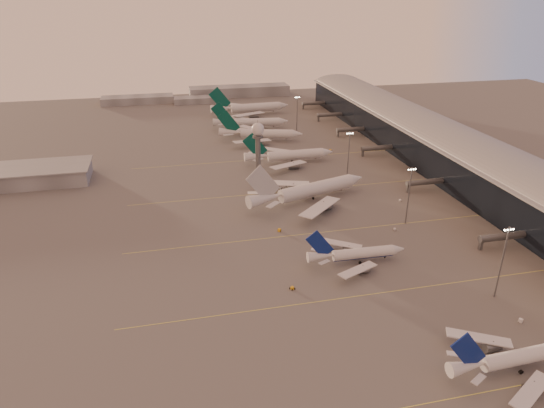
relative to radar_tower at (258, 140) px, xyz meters
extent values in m
plane|color=#555252|center=(-5.00, -120.00, -20.95)|extent=(700.00, 700.00, 0.00)
cube|color=#D5CD4B|center=(25.00, -155.00, -20.94)|extent=(180.00, 0.25, 0.02)
cube|color=#D5CD4B|center=(25.00, -110.00, -20.94)|extent=(180.00, 0.25, 0.02)
cube|color=#D5CD4B|center=(25.00, -65.00, -20.94)|extent=(180.00, 0.25, 0.02)
cube|color=#D5CD4B|center=(25.00, -20.00, -20.94)|extent=(180.00, 0.25, 0.02)
cube|color=#D5CD4B|center=(25.00, 30.00, -20.94)|extent=(180.00, 0.25, 0.02)
cube|color=black|center=(103.00, -10.00, -11.95)|extent=(36.00, 360.00, 18.00)
cylinder|color=gray|center=(103.00, -10.00, -2.95)|extent=(10.08, 360.00, 10.08)
cube|color=gray|center=(103.00, -10.00, -2.75)|extent=(40.00, 362.00, 0.80)
cylinder|color=#53565A|center=(77.00, -92.00, -16.45)|extent=(22.00, 2.80, 2.80)
cube|color=#53565A|center=(67.00, -92.00, -18.75)|extent=(1.20, 1.20, 4.40)
cylinder|color=#53565A|center=(77.00, -34.00, -16.45)|extent=(22.00, 2.80, 2.80)
cube|color=#53565A|center=(67.00, -34.00, -18.75)|extent=(1.20, 1.20, 4.40)
cylinder|color=#53565A|center=(77.00, 22.00, -16.45)|extent=(22.00, 2.80, 2.80)
cube|color=#53565A|center=(67.00, 22.00, -18.75)|extent=(1.20, 1.20, 4.40)
cylinder|color=#53565A|center=(77.00, 64.00, -16.45)|extent=(22.00, 2.80, 2.80)
cube|color=#53565A|center=(67.00, 64.00, -18.75)|extent=(1.20, 1.20, 4.40)
cylinder|color=#53565A|center=(77.00, 106.00, -16.45)|extent=(22.00, 2.80, 2.80)
cube|color=#53565A|center=(67.00, 106.00, -18.75)|extent=(1.20, 1.20, 4.40)
cylinder|color=#53565A|center=(77.00, 146.00, -16.45)|extent=(22.00, 2.80, 2.80)
cube|color=#53565A|center=(67.00, 146.00, -18.75)|extent=(1.20, 1.20, 4.40)
cube|color=slate|center=(-125.00, 20.00, -16.95)|extent=(80.00, 25.00, 8.00)
cube|color=gray|center=(-125.00, 20.00, -12.75)|extent=(82.00, 27.00, 0.60)
cylinder|color=#53565A|center=(0.00, 0.00, -9.95)|extent=(2.60, 2.60, 22.00)
cylinder|color=#53565A|center=(0.00, 0.00, 1.55)|extent=(5.20, 5.20, 1.20)
sphere|color=silver|center=(0.00, 0.00, 5.45)|extent=(6.40, 6.40, 6.40)
cylinder|color=#53565A|center=(0.00, 0.00, 9.15)|extent=(0.16, 0.16, 2.00)
cylinder|color=#53565A|center=(53.00, -120.00, -8.45)|extent=(0.56, 0.56, 25.00)
cube|color=#53565A|center=(53.00, -120.00, 3.55)|extent=(3.60, 0.25, 0.25)
sphere|color=#FFEABF|center=(51.50, -120.00, 3.15)|extent=(0.56, 0.56, 0.56)
sphere|color=#FFEABF|center=(52.50, -120.00, 3.15)|extent=(0.56, 0.56, 0.56)
sphere|color=#FFEABF|center=(53.50, -120.00, 3.15)|extent=(0.56, 0.56, 0.56)
sphere|color=#FFEABF|center=(54.50, -120.00, 3.15)|extent=(0.56, 0.56, 0.56)
cylinder|color=#53565A|center=(50.00, -65.00, -8.45)|extent=(0.56, 0.56, 25.00)
cube|color=#53565A|center=(50.00, -65.00, 3.55)|extent=(3.60, 0.25, 0.25)
sphere|color=#FFEABF|center=(48.50, -65.00, 3.15)|extent=(0.56, 0.56, 0.56)
sphere|color=#FFEABF|center=(49.50, -65.00, 3.15)|extent=(0.56, 0.56, 0.56)
sphere|color=#FFEABF|center=(50.50, -65.00, 3.15)|extent=(0.56, 0.56, 0.56)
sphere|color=#FFEABF|center=(51.50, -65.00, 3.15)|extent=(0.56, 0.56, 0.56)
cylinder|color=#53565A|center=(45.00, -10.00, -8.45)|extent=(0.56, 0.56, 25.00)
cube|color=#53565A|center=(45.00, -10.00, 3.55)|extent=(3.60, 0.25, 0.25)
sphere|color=#FFEABF|center=(43.50, -10.00, 3.15)|extent=(0.56, 0.56, 0.56)
sphere|color=#FFEABF|center=(44.50, -10.00, 3.15)|extent=(0.56, 0.56, 0.56)
sphere|color=#FFEABF|center=(45.50, -10.00, 3.15)|extent=(0.56, 0.56, 0.56)
sphere|color=#FFEABF|center=(46.50, -10.00, 3.15)|extent=(0.56, 0.56, 0.56)
cylinder|color=#53565A|center=(43.00, 80.00, -8.45)|extent=(0.56, 0.56, 25.00)
cube|color=#53565A|center=(43.00, 80.00, 3.55)|extent=(3.60, 0.25, 0.25)
sphere|color=#FFEABF|center=(41.50, 80.00, 3.15)|extent=(0.56, 0.56, 0.56)
sphere|color=#FFEABF|center=(42.50, 80.00, 3.15)|extent=(0.56, 0.56, 0.56)
sphere|color=#FFEABF|center=(43.50, 80.00, 3.15)|extent=(0.56, 0.56, 0.56)
sphere|color=#FFEABF|center=(44.50, 80.00, 3.15)|extent=(0.56, 0.56, 0.56)
cube|color=slate|center=(-65.00, 200.00, -17.95)|extent=(60.00, 18.00, 6.00)
cube|color=slate|center=(25.00, 210.00, -16.45)|extent=(90.00, 20.00, 9.00)
cube|color=slate|center=(-15.00, 190.00, -18.45)|extent=(40.00, 15.00, 5.00)
cylinder|color=silver|center=(39.33, -149.67, -17.68)|extent=(23.69, 4.78, 4.01)
cylinder|color=navy|center=(39.33, -149.67, -18.58)|extent=(23.18, 3.64, 2.89)
cone|color=silver|center=(22.62, -150.22, -17.17)|extent=(10.01, 4.33, 4.01)
cube|color=silver|center=(33.87, -159.73, -18.38)|extent=(16.75, 11.92, 1.26)
cylinder|color=slate|center=(36.67, -157.31, -20.21)|extent=(4.64, 2.76, 2.61)
cube|color=slate|center=(36.67, -157.31, -19.08)|extent=(0.33, 0.27, 1.61)
cube|color=silver|center=(33.23, -140.00, -18.38)|extent=(17.05, 11.05, 1.26)
cylinder|color=slate|center=(36.17, -142.23, -20.21)|extent=(4.64, 2.76, 2.61)
cube|color=slate|center=(36.17, -142.23, -19.08)|extent=(0.33, 0.27, 1.61)
cube|color=navy|center=(22.12, -150.24, -12.21)|extent=(11.02, 0.73, 11.96)
cube|color=silver|center=(22.80, -154.78, -17.07)|extent=(4.83, 3.64, 0.26)
cube|color=silver|center=(22.50, -145.66, -17.07)|extent=(4.86, 3.43, 0.26)
cylinder|color=black|center=(37.36, -147.42, -20.37)|extent=(1.18, 0.57, 1.16)
cylinder|color=black|center=(37.51, -152.06, -20.37)|extent=(1.18, 0.57, 1.16)
cylinder|color=silver|center=(20.17, -90.28, -17.82)|extent=(22.61, 4.52, 3.83)
cylinder|color=navy|center=(20.17, -90.28, -18.69)|extent=(22.12, 3.44, 2.76)
cone|color=silver|center=(33.59, -90.69, -17.82)|extent=(4.47, 3.96, 3.83)
cone|color=silver|center=(4.21, -89.79, -17.35)|extent=(9.55, 4.12, 3.83)
cube|color=silver|center=(14.36, -99.53, -18.49)|extent=(16.27, 10.58, 1.20)
cylinder|color=slate|center=(17.17, -97.39, -20.24)|extent=(4.43, 2.62, 2.49)
cube|color=slate|center=(17.17, -97.39, -19.17)|extent=(0.31, 0.26, 1.53)
cube|color=silver|center=(14.94, -80.69, -18.49)|extent=(16.00, 11.35, 1.20)
cylinder|color=slate|center=(17.61, -83.00, -20.24)|extent=(4.43, 2.62, 2.49)
cube|color=slate|center=(17.61, -83.00, -19.17)|extent=(0.31, 0.26, 1.53)
cube|color=navy|center=(3.74, -89.77, -12.61)|extent=(10.52, 0.68, 11.42)
cube|color=silver|center=(4.11, -94.14, -17.25)|extent=(4.64, 3.28, 0.25)
cube|color=silver|center=(4.38, -85.44, -17.25)|extent=(4.61, 3.47, 0.25)
cylinder|color=black|center=(28.71, -90.54, -20.45)|extent=(0.50, 0.50, 1.01)
cylinder|color=black|center=(18.42, -88.01, -20.39)|extent=(1.12, 0.54, 1.11)
cylinder|color=black|center=(18.29, -92.44, -20.39)|extent=(1.12, 0.54, 1.11)
cylinder|color=silver|center=(21.14, -32.06, -16.73)|extent=(38.95, 17.53, 6.08)
cylinder|color=silver|center=(21.14, -32.06, -18.10)|extent=(37.69, 15.67, 4.38)
cone|color=silver|center=(43.29, -25.06, -16.73)|extent=(9.02, 8.07, 6.08)
cone|color=silver|center=(-5.20, -40.39, -15.97)|extent=(17.40, 10.72, 6.08)
cube|color=silver|center=(16.97, -50.36, -17.80)|extent=(24.19, 24.48, 1.81)
cylinder|color=slate|center=(20.30, -45.29, -20.26)|extent=(8.38, 6.04, 3.95)
cube|color=slate|center=(20.30, -45.29, -18.86)|extent=(0.35, 0.32, 2.43)
cube|color=silver|center=(7.21, -19.49, -17.80)|extent=(28.65, 11.44, 1.81)
cylinder|color=slate|center=(12.85, -21.72, -20.26)|extent=(8.38, 6.04, 3.95)
cube|color=slate|center=(12.85, -21.72, -18.86)|extent=(0.35, 0.32, 2.43)
cube|color=#ABADB3|center=(-5.98, -40.63, -8.78)|extent=(16.18, 5.41, 18.05)
cube|color=silver|center=(-3.24, -47.67, -15.82)|extent=(7.41, 7.24, 0.25)
cube|color=silver|center=(-7.78, -33.30, -15.82)|extent=(7.87, 3.90, 0.25)
cylinder|color=black|center=(35.25, -27.60, -20.46)|extent=(0.49, 0.49, 0.98)
cylinder|color=black|center=(17.50, -30.95, -20.41)|extent=(1.18, 0.79, 1.08)
cylinder|color=black|center=(18.80, -35.07, -20.41)|extent=(1.18, 0.79, 1.08)
cylinder|color=silver|center=(25.61, 20.55, -17.33)|extent=(31.81, 5.31, 5.13)
cylinder|color=silver|center=(25.61, 20.55, -18.48)|extent=(31.16, 3.87, 3.69)
cone|color=silver|center=(44.58, 20.66, -17.33)|extent=(6.18, 5.16, 5.13)
cone|color=silver|center=(3.06, 20.43, -16.69)|extent=(13.36, 5.20, 5.13)
cube|color=silver|center=(17.86, 7.14, -18.22)|extent=(22.85, 15.65, 1.52)
cylinder|color=slate|center=(21.73, 10.33, -20.33)|extent=(6.17, 3.37, 3.33)
cube|color=slate|center=(21.73, 10.33, -19.12)|extent=(0.27, 0.22, 2.05)
cube|color=silver|center=(17.71, 33.88, -18.22)|extent=(22.92, 15.45, 1.52)
cylinder|color=slate|center=(21.62, 30.74, -20.33)|extent=(6.17, 3.37, 3.33)
cube|color=slate|center=(21.62, 30.74, -19.12)|extent=(0.27, 0.22, 2.05)
cube|color=#063F37|center=(2.40, 20.42, -10.57)|extent=(14.10, 0.39, 15.17)
cube|color=silver|center=(2.87, 14.27, -16.56)|extent=(6.54, 4.80, 0.22)
cube|color=silver|center=(2.80, 26.58, -16.56)|extent=(6.54, 4.74, 0.22)
cylinder|color=black|center=(37.69, 20.62, -20.51)|extent=(0.44, 0.44, 0.88)
cylinder|color=black|center=(23.04, 22.48, -20.46)|extent=(0.97, 0.45, 0.97)
cylinder|color=black|center=(23.06, 18.60, -20.46)|extent=(0.97, 0.45, 0.97)
cylinder|color=silver|center=(18.72, 65.55, -17.16)|extent=(33.44, 14.08, 5.36)
cylinder|color=silver|center=(18.72, 65.55, -18.37)|extent=(32.39, 12.46, 3.86)
cone|color=silver|center=(37.82, 60.23, -17.16)|extent=(7.63, 6.89, 5.36)
cone|color=silver|center=(-3.98, 71.89, -16.49)|extent=(14.86, 8.90, 5.36)
cube|color=silver|center=(7.09, 54.29, -18.10)|extent=(24.75, 10.64, 1.59)
cylinder|color=slate|center=(11.89, 56.38, -20.30)|extent=(7.13, 5.08, 3.48)
cube|color=slate|center=(11.89, 56.38, -19.04)|extent=(0.33, 0.30, 2.14)
cube|color=silver|center=(14.59, 81.21, -18.10)|extent=(21.32, 20.67, 1.59)
cylinder|color=slate|center=(17.62, 76.94, -20.30)|extent=(7.13, 5.08, 3.48)
cube|color=slate|center=(17.62, 76.94, -19.04)|extent=(0.33, 0.30, 2.14)
cube|color=#063F37|center=(-4.66, 72.07, -10.10)|extent=(14.28, 4.27, 15.85)
cube|color=silver|center=(-5.94, 65.76, -16.36)|extent=(6.76, 3.53, 0.23)
cube|color=silver|center=(-2.48, 78.14, -16.36)|extent=(6.41, 6.07, 0.23)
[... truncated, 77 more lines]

